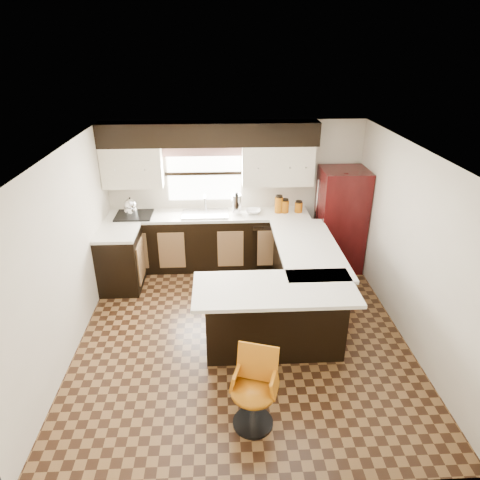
{
  "coord_description": "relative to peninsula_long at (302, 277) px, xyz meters",
  "views": [
    {
      "loc": [
        -0.26,
        -4.63,
        3.52
      ],
      "look_at": [
        -0.0,
        0.45,
        1.14
      ],
      "focal_mm": 32.0,
      "sensor_mm": 36.0,
      "label": 1
    }
  ],
  "objects": [
    {
      "name": "floor",
      "position": [
        -0.9,
        -0.62,
        -0.45
      ],
      "size": [
        4.4,
        4.4,
        0.0
      ],
      "primitive_type": "plane",
      "color": "#49301A",
      "rests_on": "ground"
    },
    {
      "name": "ceiling",
      "position": [
        -0.9,
        -0.62,
        1.95
      ],
      "size": [
        4.4,
        4.4,
        0.0
      ],
      "primitive_type": "plane",
      "rotation": [
        3.14,
        0.0,
        0.0
      ],
      "color": "silver",
      "rests_on": "wall_back"
    },
    {
      "name": "wall_back",
      "position": [
        -0.9,
        1.58,
        0.75
      ],
      "size": [
        4.4,
        0.0,
        4.4
      ],
      "primitive_type": "plane",
      "rotation": [
        1.57,
        0.0,
        0.0
      ],
      "color": "beige",
      "rests_on": "floor"
    },
    {
      "name": "wall_front",
      "position": [
        -0.9,
        -2.83,
        0.75
      ],
      "size": [
        4.4,
        0.0,
        4.4
      ],
      "primitive_type": "plane",
      "rotation": [
        -1.57,
        0.0,
        0.0
      ],
      "color": "beige",
      "rests_on": "floor"
    },
    {
      "name": "wall_left",
      "position": [
        -3.0,
        -0.62,
        0.75
      ],
      "size": [
        0.0,
        4.4,
        4.4
      ],
      "primitive_type": "plane",
      "rotation": [
        1.57,
        0.0,
        1.57
      ],
      "color": "beige",
      "rests_on": "floor"
    },
    {
      "name": "wall_right",
      "position": [
        1.2,
        -0.62,
        0.75
      ],
      "size": [
        0.0,
        4.4,
        4.4
      ],
      "primitive_type": "plane",
      "rotation": [
        1.57,
        0.0,
        -1.57
      ],
      "color": "beige",
      "rests_on": "floor"
    },
    {
      "name": "base_cab_back",
      "position": [
        -1.35,
        1.28,
        0.0
      ],
      "size": [
        3.3,
        0.6,
        0.9
      ],
      "primitive_type": "cube",
      "color": "black",
      "rests_on": "floor"
    },
    {
      "name": "base_cab_left",
      "position": [
        -2.7,
        0.62,
        0.0
      ],
      "size": [
        0.6,
        0.7,
        0.9
      ],
      "primitive_type": "cube",
      "color": "black",
      "rests_on": "floor"
    },
    {
      "name": "counter_back",
      "position": [
        -1.35,
        1.28,
        0.47
      ],
      "size": [
        3.3,
        0.6,
        0.04
      ],
      "primitive_type": "cube",
      "color": "silver",
      "rests_on": "base_cab_back"
    },
    {
      "name": "counter_left",
      "position": [
        -2.7,
        0.62,
        0.47
      ],
      "size": [
        0.6,
        0.7,
        0.04
      ],
      "primitive_type": "cube",
      "color": "silver",
      "rests_on": "base_cab_left"
    },
    {
      "name": "soffit",
      "position": [
        -1.3,
        1.4,
        1.77
      ],
      "size": [
        3.4,
        0.35,
        0.36
      ],
      "primitive_type": "cube",
      "color": "black",
      "rests_on": "wall_back"
    },
    {
      "name": "upper_cab_left",
      "position": [
        -2.52,
        1.4,
        1.27
      ],
      "size": [
        0.94,
        0.35,
        0.64
      ],
      "primitive_type": "cube",
      "color": "beige",
      "rests_on": "wall_back"
    },
    {
      "name": "upper_cab_right",
      "position": [
        -0.22,
        1.4,
        1.27
      ],
      "size": [
        1.14,
        0.35,
        0.64
      ],
      "primitive_type": "cube",
      "color": "beige",
      "rests_on": "wall_back"
    },
    {
      "name": "window_pane",
      "position": [
        -1.4,
        1.56,
        1.1
      ],
      "size": [
        1.2,
        0.02,
        0.9
      ],
      "primitive_type": "cube",
      "color": "white",
      "rests_on": "wall_back"
    },
    {
      "name": "valance",
      "position": [
        -1.4,
        1.52,
        1.49
      ],
      "size": [
        1.3,
        0.06,
        0.18
      ],
      "primitive_type": "cube",
      "color": "#D19B93",
      "rests_on": "wall_back"
    },
    {
      "name": "sink",
      "position": [
        -1.4,
        1.25,
        0.51
      ],
      "size": [
        0.75,
        0.45,
        0.03
      ],
      "primitive_type": "cube",
      "color": "#B2B2B7",
      "rests_on": "counter_back"
    },
    {
      "name": "dishwasher",
      "position": [
        -0.35,
        0.99,
        -0.02
      ],
      "size": [
        0.58,
        0.03,
        0.78
      ],
      "primitive_type": "cube",
      "color": "black",
      "rests_on": "floor"
    },
    {
      "name": "cooktop",
      "position": [
        -2.55,
        1.25,
        0.51
      ],
      "size": [
        0.58,
        0.5,
        0.02
      ],
      "primitive_type": "cube",
      "color": "black",
      "rests_on": "counter_back"
    },
    {
      "name": "peninsula_long",
      "position": [
        0.0,
        0.0,
        0.0
      ],
      "size": [
        0.6,
        1.95,
        0.9
      ],
      "primitive_type": "cube",
      "color": "black",
      "rests_on": "floor"
    },
    {
      "name": "peninsula_return",
      "position": [
        -0.53,
        -0.97,
        0.0
      ],
      "size": [
        1.65,
        0.6,
        0.9
      ],
      "primitive_type": "cube",
      "color": "black",
      "rests_on": "floor"
    },
    {
      "name": "counter_pen_long",
      "position": [
        0.05,
        0.0,
        0.47
      ],
      "size": [
        0.84,
        1.95,
        0.04
      ],
      "primitive_type": "cube",
      "color": "silver",
      "rests_on": "peninsula_long"
    },
    {
      "name": "counter_pen_return",
      "position": [
        -0.55,
        -1.06,
        0.47
      ],
      "size": [
        1.89,
        0.84,
        0.04
      ],
      "primitive_type": "cube",
      "color": "silver",
      "rests_on": "peninsula_return"
    },
    {
      "name": "refrigerator",
      "position": [
        0.82,
        1.15,
        0.4
      ],
      "size": [
        0.73,
        0.7,
        1.7
      ],
      "primitive_type": "cube",
      "color": "black",
      "rests_on": "floor"
    },
    {
      "name": "bar_chair",
      "position": [
        -0.87,
        -2.13,
        -0.03
      ],
      "size": [
        0.56,
        0.56,
        0.84
      ],
      "primitive_type": null,
      "rotation": [
        0.0,
        0.0,
        -0.3
      ],
      "color": "#B8650E",
      "rests_on": "floor"
    },
    {
      "name": "kettle",
      "position": [
        -2.59,
        1.26,
        0.67
      ],
      "size": [
        0.22,
        0.22,
        0.29
      ],
      "primitive_type": null,
      "color": "silver",
      "rests_on": "cooktop"
    },
    {
      "name": "percolator",
      "position": [
        -0.88,
        1.28,
        0.66
      ],
      "size": [
        0.15,
        0.15,
        0.32
      ],
      "primitive_type": "cylinder",
      "color": "silver",
      "rests_on": "counter_back"
    },
    {
      "name": "mixing_bowl",
      "position": [
        -0.61,
        1.28,
        0.53
      ],
      "size": [
        0.27,
        0.27,
        0.06
      ],
      "primitive_type": "imported",
      "rotation": [
        0.0,
        0.0,
        -0.06
      ],
      "color": "white",
      "rests_on": "counter_back"
    },
    {
      "name": "canister_large",
      "position": [
        -0.19,
        1.3,
        0.63
      ],
      "size": [
        0.13,
        0.13,
        0.26
      ],
      "primitive_type": "cylinder",
      "color": "#9B5108",
      "rests_on": "counter_back"
    },
    {
      "name": "canister_med",
      "position": [
        -0.09,
        1.3,
        0.6
      ],
      "size": [
        0.13,
        0.13,
        0.2
      ],
      "primitive_type": "cylinder",
      "color": "#9B5108",
      "rests_on": "counter_back"
    },
    {
      "name": "canister_small",
      "position": [
        0.14,
        1.3,
        0.58
      ],
      "size": [
        0.13,
        0.13,
        0.17
      ],
      "primitive_type": "cylinder",
      "color": "#9B5108",
      "rests_on": "counter_back"
    }
  ]
}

